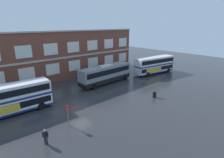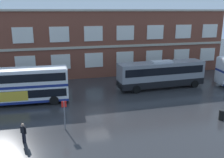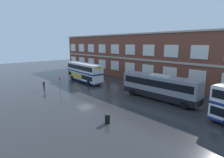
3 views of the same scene
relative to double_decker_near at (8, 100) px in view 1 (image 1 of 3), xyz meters
name	(u,v)px [view 1 (image 1 of 3)]	position (x,y,z in m)	size (l,w,h in m)	color
ground_plane	(74,104)	(7.99, -3.04, -2.15)	(120.00, 120.00, 0.00)	#2B2B2D
brick_terminal_building	(19,59)	(5.31, 12.94, 2.95)	(55.77, 8.19, 10.50)	brown
double_decker_near	(8,100)	(0.00, 0.00, 0.00)	(11.12, 3.29, 4.07)	silver
double_decker_middle	(154,65)	(31.89, -0.87, 0.00)	(11.27, 4.29, 4.07)	silver
touring_coach	(106,74)	(18.24, 1.41, -0.24)	(12.07, 3.17, 3.80)	gray
waiting_passenger	(45,136)	(1.11, -9.38, -1.22)	(0.54, 0.51, 1.70)	black
bus_stand_flag	(68,113)	(4.49, -7.89, -0.51)	(0.44, 0.10, 2.70)	slate
station_litter_bin	(154,94)	(19.42, -9.74, -1.63)	(0.60, 0.60, 1.03)	black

